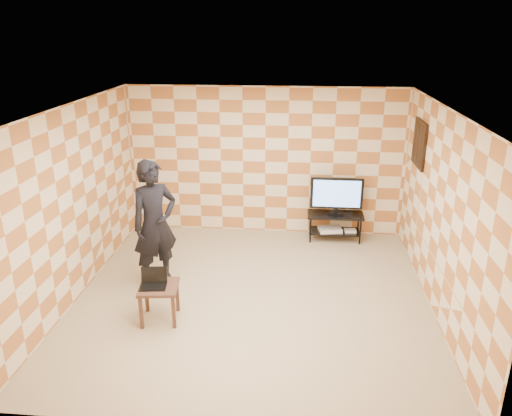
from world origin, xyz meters
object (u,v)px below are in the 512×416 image
at_px(tv_stand, 335,221).
at_px(side_table, 159,292).
at_px(tv, 337,194).
at_px(person, 155,224).

relative_size(tv_stand, side_table, 1.80).
relative_size(tv, side_table, 1.68).
distance_m(side_table, person, 1.16).
bearing_deg(tv, tv_stand, 90.68).
height_order(tv, person, person).
bearing_deg(tv_stand, side_table, -130.68).
xyz_separation_m(tv, person, (-2.75, -1.87, 0.09)).
height_order(tv_stand, person, person).
xyz_separation_m(tv_stand, side_table, (-2.45, -2.86, 0.05)).
bearing_deg(side_table, person, 106.71).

